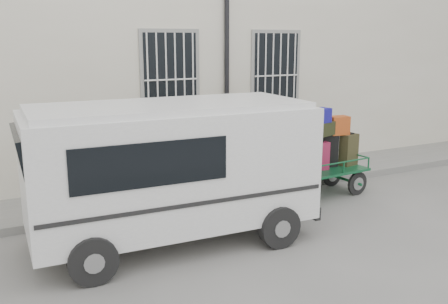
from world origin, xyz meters
TOP-DOWN VIEW (x-y plane):
  - ground at (0.00, 0.00)m, footprint 80.00×80.00m
  - building at (0.00, 5.50)m, footprint 24.00×5.15m
  - sidewalk at (0.00, 2.20)m, footprint 24.00×1.70m
  - luggage_cart at (1.84, 0.80)m, footprint 2.62×1.16m
  - van at (-1.61, -0.10)m, footprint 4.55×2.17m

SIDE VIEW (x-z plane):
  - ground at x=0.00m, z-range 0.00..0.00m
  - sidewalk at x=0.00m, z-range 0.00..0.15m
  - luggage_cart at x=1.84m, z-range 0.03..1.93m
  - van at x=-1.61m, z-range 0.16..2.42m
  - building at x=0.00m, z-range 0.00..6.00m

